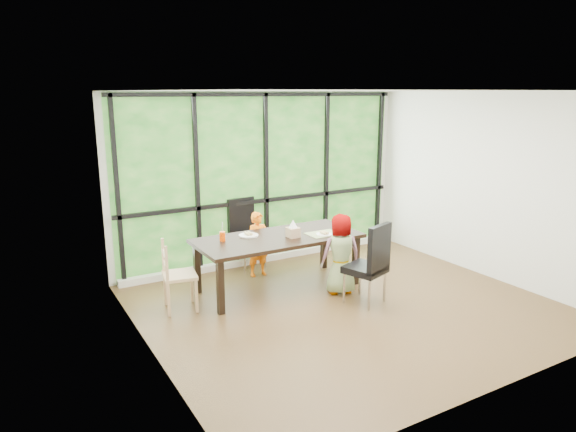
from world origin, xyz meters
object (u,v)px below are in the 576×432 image
object	(u,v)px
orange_cup	(222,236)
tissue_box	(293,232)
chair_interior_leather	(365,263)
child_toddler	(258,244)
chair_window_leather	(248,234)
green_cup	(346,228)
dining_table	(278,262)
child_older	(342,254)
chair_end_beech	(180,275)
plate_near	(324,234)
plate_far	(249,235)

from	to	relation	value
orange_cup	tissue_box	distance (m)	0.96
chair_interior_leather	child_toddler	world-z (taller)	chair_interior_leather
chair_window_leather	child_toddler	size ratio (longest dim) A/B	1.11
chair_window_leather	green_cup	size ratio (longest dim) A/B	8.35
green_cup	chair_window_leather	bearing A→B (deg)	125.04
dining_table	child_older	size ratio (longest dim) A/B	2.06
child_toddler	chair_end_beech	bearing A→B (deg)	-155.07
chair_end_beech	green_cup	size ratio (longest dim) A/B	6.96
dining_table	chair_end_beech	size ratio (longest dim) A/B	2.53
child_older	plate_near	xyz separation A→B (m)	(-0.07, 0.32, 0.20)
chair_interior_leather	chair_end_beech	world-z (taller)	chair_interior_leather
chair_interior_leather	plate_far	size ratio (longest dim) A/B	3.97
child_toddler	plate_far	world-z (taller)	child_toddler
tissue_box	dining_table	bearing A→B (deg)	142.74
plate_near	orange_cup	size ratio (longest dim) A/B	1.85
orange_cup	green_cup	size ratio (longest dim) A/B	0.97
chair_end_beech	child_older	bearing A→B (deg)	-94.48
chair_interior_leather	green_cup	size ratio (longest dim) A/B	8.35
chair_end_beech	green_cup	world-z (taller)	chair_end_beech
dining_table	tissue_box	world-z (taller)	tissue_box
dining_table	tissue_box	xyz separation A→B (m)	(0.17, -0.13, 0.44)
chair_end_beech	tissue_box	world-z (taller)	chair_end_beech
child_older	tissue_box	bearing A→B (deg)	-23.56
orange_cup	plate_near	bearing A→B (deg)	-17.81
dining_table	child_older	distance (m)	0.90
green_cup	child_toddler	bearing A→B (deg)	136.43
dining_table	green_cup	xyz separation A→B (m)	(0.94, -0.28, 0.44)
plate_near	chair_interior_leather	bearing A→B (deg)	-81.25
green_cup	tissue_box	size ratio (longest dim) A/B	0.83
orange_cup	chair_window_leather	bearing A→B (deg)	46.90
child_toddler	plate_near	bearing A→B (deg)	-53.45
chair_interior_leather	chair_end_beech	size ratio (longest dim) A/B	1.20
plate_far	plate_near	xyz separation A→B (m)	(0.94, -0.48, -0.00)
chair_end_beech	child_toddler	xyz separation A→B (m)	(1.42, 0.62, 0.04)
chair_window_leather	child_older	bearing A→B (deg)	-75.28
chair_window_leather	orange_cup	world-z (taller)	chair_window_leather
chair_end_beech	dining_table	bearing A→B (deg)	-79.15
child_older	plate_far	world-z (taller)	child_older
chair_window_leather	plate_far	xyz separation A→B (m)	(-0.36, -0.78, 0.22)
tissue_box	chair_window_leather	bearing A→B (deg)	96.89
dining_table	child_toddler	xyz separation A→B (m)	(0.00, 0.61, 0.11)
child_toddler	plate_far	distance (m)	0.57
orange_cup	chair_interior_leather	bearing A→B (deg)	-39.48
chair_window_leather	chair_interior_leather	xyz separation A→B (m)	(0.69, -2.03, 0.00)
green_cup	plate_far	bearing A→B (deg)	157.83
plate_far	chair_interior_leather	bearing A→B (deg)	-49.89
chair_window_leather	chair_end_beech	bearing A→B (deg)	-152.18
orange_cup	tissue_box	xyz separation A→B (m)	(0.91, -0.31, 0.00)
child_toddler	tissue_box	xyz separation A→B (m)	(0.17, -0.73, 0.33)
chair_end_beech	plate_far	bearing A→B (deg)	-66.75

